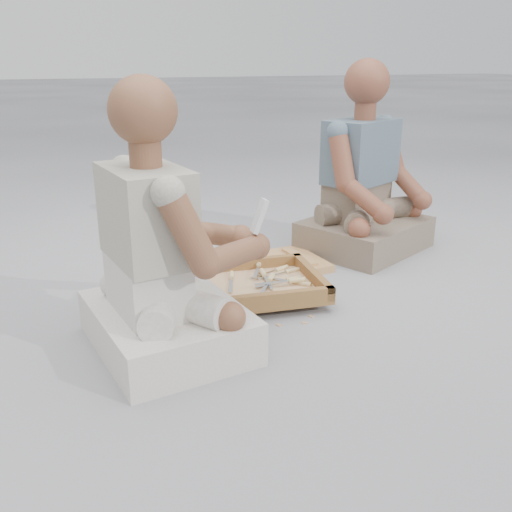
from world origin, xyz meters
name	(u,v)px	position (x,y,z in m)	size (l,w,h in m)	color
ground	(276,344)	(0.00, 0.00, 0.00)	(60.00, 60.00, 0.00)	#9E9EA3
carved_panel	(268,266)	(0.29, 0.70, 0.02)	(0.53, 0.35, 0.04)	#9E6F3D
tool_tray	(254,286)	(0.09, 0.40, 0.06)	(0.61, 0.51, 0.07)	brown
chisel_0	(289,280)	(0.25, 0.39, 0.06)	(0.22, 0.04, 0.02)	silver
chisel_1	(288,272)	(0.29, 0.48, 0.06)	(0.22, 0.06, 0.02)	silver
chisel_2	(298,283)	(0.26, 0.34, 0.06)	(0.15, 0.18, 0.02)	silver
chisel_3	(278,270)	(0.25, 0.52, 0.06)	(0.21, 0.09, 0.02)	silver
chisel_4	(270,280)	(0.16, 0.40, 0.07)	(0.15, 0.19, 0.02)	silver
chisel_5	(259,264)	(0.18, 0.58, 0.08)	(0.12, 0.20, 0.02)	silver
chisel_6	(292,281)	(0.23, 0.34, 0.08)	(0.22, 0.05, 0.02)	silver
chisel_7	(231,278)	(0.03, 0.51, 0.07)	(0.10, 0.21, 0.02)	silver
chisel_8	(264,275)	(0.16, 0.47, 0.07)	(0.06, 0.22, 0.02)	silver
wood_chip_0	(231,274)	(0.10, 0.71, 0.00)	(0.02, 0.01, 0.00)	tan
wood_chip_1	(279,325)	(0.07, 0.13, 0.00)	(0.02, 0.01, 0.00)	tan
wood_chip_2	(166,278)	(-0.19, 0.78, 0.00)	(0.02, 0.01, 0.00)	tan
wood_chip_3	(277,266)	(0.34, 0.72, 0.00)	(0.02, 0.01, 0.00)	tan
wood_chip_4	(234,311)	(-0.04, 0.32, 0.00)	(0.02, 0.01, 0.00)	tan
wood_chip_5	(168,279)	(-0.19, 0.77, 0.00)	(0.02, 0.01, 0.00)	tan
wood_chip_6	(305,323)	(0.17, 0.11, 0.00)	(0.02, 0.01, 0.00)	tan
wood_chip_7	(206,277)	(-0.02, 0.72, 0.00)	(0.02, 0.01, 0.00)	tan
wood_chip_8	(278,288)	(0.23, 0.47, 0.00)	(0.02, 0.01, 0.00)	tan
wood_chip_9	(182,308)	(-0.22, 0.42, 0.00)	(0.02, 0.01, 0.00)	tan
wood_chip_10	(224,321)	(-0.10, 0.24, 0.00)	(0.02, 0.01, 0.00)	tan
wood_chip_11	(256,267)	(0.24, 0.75, 0.00)	(0.02, 0.01, 0.00)	tan
wood_chip_12	(311,316)	(0.22, 0.15, 0.00)	(0.02, 0.01, 0.00)	tan
craftsman	(163,263)	(-0.36, 0.13, 0.31)	(0.64, 0.64, 0.91)	silver
companion	(365,189)	(0.88, 0.80, 0.32)	(0.76, 0.70, 0.96)	#776A55
mobile_phone	(260,216)	(-0.01, 0.11, 0.44)	(0.06, 0.06, 0.12)	silver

